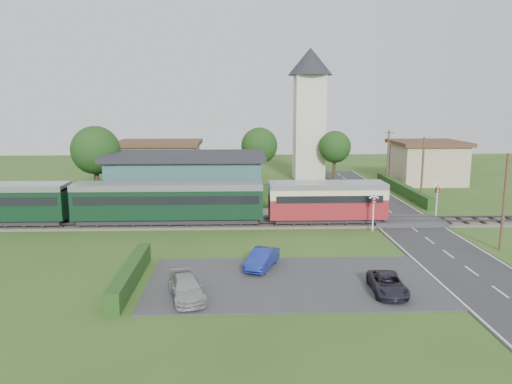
{
  "coord_description": "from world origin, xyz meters",
  "views": [
    {
      "loc": [
        -4.64,
        -40.01,
        10.58
      ],
      "look_at": [
        -3.09,
        4.0,
        2.55
      ],
      "focal_mm": 35.0,
      "sensor_mm": 36.0,
      "label": 1
    }
  ],
  "objects_px": {
    "house_east": "(427,162)",
    "church_tower": "(310,104)",
    "car_park_dark": "(388,284)",
    "car_park_blue": "(262,259)",
    "pedestrian_near": "(250,201)",
    "car_park_silver": "(186,288)",
    "crossing_signal_near": "(374,206)",
    "equipment_hut": "(93,199)",
    "car_on_road": "(363,189)",
    "crossing_signal_far": "(437,194)",
    "pedestrian_far": "(93,205)",
    "house_west": "(159,162)",
    "train": "(131,201)",
    "station_building": "(187,179)"
  },
  "relations": [
    {
      "from": "car_park_blue",
      "to": "pedestrian_far",
      "type": "distance_m",
      "value": 20.28
    },
    {
      "from": "crossing_signal_near",
      "to": "car_on_road",
      "type": "height_order",
      "value": "crossing_signal_near"
    },
    {
      "from": "house_east",
      "to": "crossing_signal_far",
      "type": "bearing_deg",
      "value": -108.08
    },
    {
      "from": "house_west",
      "to": "equipment_hut",
      "type": "bearing_deg",
      "value": -98.62
    },
    {
      "from": "car_park_blue",
      "to": "pedestrian_near",
      "type": "xyz_separation_m",
      "value": [
        -0.45,
        15.13,
        0.69
      ]
    },
    {
      "from": "car_park_blue",
      "to": "pedestrian_far",
      "type": "height_order",
      "value": "pedestrian_far"
    },
    {
      "from": "church_tower",
      "to": "car_on_road",
      "type": "distance_m",
      "value": 16.25
    },
    {
      "from": "crossing_signal_far",
      "to": "car_park_blue",
      "type": "bearing_deg",
      "value": -140.34
    },
    {
      "from": "car_park_silver",
      "to": "train",
      "type": "bearing_deg",
      "value": 96.76
    },
    {
      "from": "church_tower",
      "to": "car_park_silver",
      "type": "height_order",
      "value": "church_tower"
    },
    {
      "from": "equipment_hut",
      "to": "car_park_dark",
      "type": "relative_size",
      "value": 0.67
    },
    {
      "from": "station_building",
      "to": "car_park_silver",
      "type": "distance_m",
      "value": 25.6
    },
    {
      "from": "church_tower",
      "to": "house_east",
      "type": "height_order",
      "value": "church_tower"
    },
    {
      "from": "house_east",
      "to": "car_park_blue",
      "type": "relative_size",
      "value": 2.4
    },
    {
      "from": "car_on_road",
      "to": "pedestrian_near",
      "type": "distance_m",
      "value": 16.7
    },
    {
      "from": "equipment_hut",
      "to": "car_park_blue",
      "type": "relative_size",
      "value": 0.69
    },
    {
      "from": "church_tower",
      "to": "car_park_blue",
      "type": "xyz_separation_m",
      "value": [
        -8.19,
        -37.52,
        -9.54
      ]
    },
    {
      "from": "train",
      "to": "car_park_blue",
      "type": "relative_size",
      "value": 11.76
    },
    {
      "from": "church_tower",
      "to": "crossing_signal_far",
      "type": "bearing_deg",
      "value": -69.98
    },
    {
      "from": "house_east",
      "to": "church_tower",
      "type": "bearing_deg",
      "value": 165.07
    },
    {
      "from": "train",
      "to": "house_east",
      "type": "relative_size",
      "value": 4.91
    },
    {
      "from": "church_tower",
      "to": "crossing_signal_far",
      "type": "height_order",
      "value": "church_tower"
    },
    {
      "from": "equipment_hut",
      "to": "car_on_road",
      "type": "xyz_separation_m",
      "value": [
        27.63,
        10.53,
        -1.12
      ]
    },
    {
      "from": "house_east",
      "to": "car_on_road",
      "type": "height_order",
      "value": "house_east"
    },
    {
      "from": "train",
      "to": "car_park_silver",
      "type": "bearing_deg",
      "value": -68.97
    },
    {
      "from": "church_tower",
      "to": "car_park_dark",
      "type": "distance_m",
      "value": 43.14
    },
    {
      "from": "equipment_hut",
      "to": "station_building",
      "type": "xyz_separation_m",
      "value": [
        8.0,
        5.79,
        0.95
      ]
    },
    {
      "from": "crossing_signal_far",
      "to": "pedestrian_far",
      "type": "xyz_separation_m",
      "value": [
        -31.41,
        0.12,
        -0.82
      ]
    },
    {
      "from": "crossing_signal_near",
      "to": "car_park_silver",
      "type": "distance_m",
      "value": 19.78
    },
    {
      "from": "house_east",
      "to": "crossing_signal_near",
      "type": "xyz_separation_m",
      "value": [
        -13.6,
        -24.41,
        -0.66
      ]
    },
    {
      "from": "car_park_blue",
      "to": "pedestrian_far",
      "type": "xyz_separation_m",
      "value": [
        -14.62,
        14.03,
        0.64
      ]
    },
    {
      "from": "equipment_hut",
      "to": "pedestrian_far",
      "type": "distance_m",
      "value": 0.83
    },
    {
      "from": "car_park_dark",
      "to": "train",
      "type": "bearing_deg",
      "value": 140.44
    },
    {
      "from": "equipment_hut",
      "to": "house_west",
      "type": "bearing_deg",
      "value": 81.38
    },
    {
      "from": "car_park_silver",
      "to": "equipment_hut",
      "type": "bearing_deg",
      "value": 103.91
    },
    {
      "from": "car_park_silver",
      "to": "car_park_dark",
      "type": "relative_size",
      "value": 1.06
    },
    {
      "from": "train",
      "to": "crossing_signal_far",
      "type": "height_order",
      "value": "train"
    },
    {
      "from": "crossing_signal_near",
      "to": "car_park_silver",
      "type": "xyz_separation_m",
      "value": [
        -13.9,
        -13.99,
        -1.48
      ]
    },
    {
      "from": "crossing_signal_far",
      "to": "car_park_silver",
      "type": "distance_m",
      "value": 28.29
    },
    {
      "from": "pedestrian_far",
      "to": "car_on_road",
      "type": "bearing_deg",
      "value": -75.22
    },
    {
      "from": "station_building",
      "to": "crossing_signal_near",
      "type": "xyz_separation_m",
      "value": [
        16.4,
        -11.4,
        -0.55
      ]
    },
    {
      "from": "equipment_hut",
      "to": "train",
      "type": "distance_m",
      "value": 5.29
    },
    {
      "from": "house_east",
      "to": "crossing_signal_far",
      "type": "relative_size",
      "value": 2.69
    },
    {
      "from": "car_park_silver",
      "to": "car_on_road",
      "type": "bearing_deg",
      "value": 46.12
    },
    {
      "from": "house_west",
      "to": "car_park_silver",
      "type": "distance_m",
      "value": 40.16
    },
    {
      "from": "crossing_signal_near",
      "to": "car_park_blue",
      "type": "height_order",
      "value": "crossing_signal_near"
    },
    {
      "from": "station_building",
      "to": "car_park_blue",
      "type": "distance_m",
      "value": 21.71
    },
    {
      "from": "equipment_hut",
      "to": "train",
      "type": "height_order",
      "value": "train"
    },
    {
      "from": "station_building",
      "to": "house_east",
      "type": "xyz_separation_m",
      "value": [
        30.0,
        13.01,
        0.1
      ]
    },
    {
      "from": "station_building",
      "to": "car_park_silver",
      "type": "xyz_separation_m",
      "value": [
        2.5,
        -25.39,
        -2.03
      ]
    }
  ]
}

